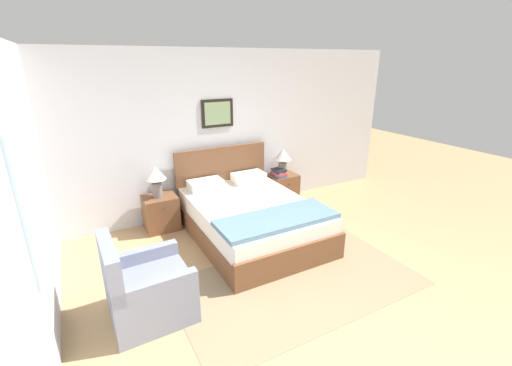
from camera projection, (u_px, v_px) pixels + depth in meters
name	position (u px, v px, depth m)	size (l,w,h in m)	color
ground_plane	(332.00, 322.00, 3.35)	(16.00, 16.00, 0.00)	tan
wall_back	(211.00, 135.00, 5.45)	(7.07, 0.09, 2.60)	silver
wall_left	(29.00, 191.00, 3.09)	(0.08, 5.44, 2.60)	silver
area_rug_main	(298.00, 282.00, 3.95)	(2.76, 1.55, 0.01)	#897556
bed	(251.00, 217.00, 4.90)	(1.56, 2.15, 1.11)	brown
armchair	(146.00, 290.00, 3.34)	(0.78, 0.73, 0.90)	gray
nightstand_near_window	(161.00, 213.00, 5.13)	(0.48, 0.44, 0.52)	brown
nightstand_by_door	(282.00, 188.00, 6.10)	(0.48, 0.44, 0.52)	brown
table_lamp_near_window	(156.00, 177.00, 4.93)	(0.29, 0.29, 0.47)	slate
table_lamp_by_door	(283.00, 157.00, 5.90)	(0.29, 0.29, 0.47)	slate
book_thick_bottom	(279.00, 175.00, 5.93)	(0.18, 0.27, 0.03)	#335693
book_hardcover_middle	(279.00, 173.00, 5.91)	(0.20, 0.28, 0.04)	#B7332D
book_novel_upper	(279.00, 172.00, 5.90)	(0.18, 0.23, 0.03)	#335693
book_slim_near_top	(279.00, 170.00, 5.89)	(0.21, 0.22, 0.04)	#232328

